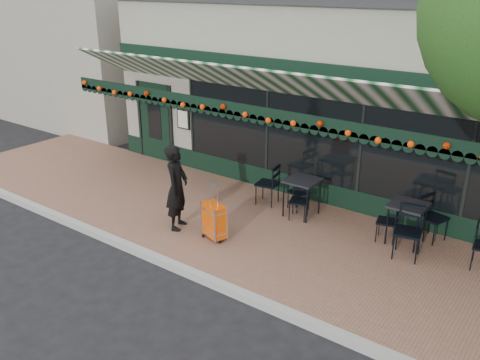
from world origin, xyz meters
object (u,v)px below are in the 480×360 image
Objects in this scene: cafe_table_a at (408,208)px; chair_a_front at (408,233)px; chair_a_right at (433,218)px; chair_b_right at (299,192)px; chair_b_left at (267,184)px; chair_a_left at (387,222)px; chair_b_front at (299,201)px; woman at (177,187)px; suitcase at (214,221)px; cafe_table_b at (302,183)px.

cafe_table_a is 0.62m from chair_a_front.
chair_a_right reaches higher than chair_b_right.
cafe_table_a is at bearing 80.21° from chair_b_left.
chair_a_left is at bearing 132.18° from chair_a_front.
chair_b_left is 0.76m from chair_b_right.
chair_b_right is 0.50m from chair_b_front.
cafe_table_a is at bearing -72.12° from chair_b_right.
cafe_table_a is (4.08, 2.13, -0.15)m from woman.
chair_a_front reaches higher than chair_a_right.
suitcase is 2.08m from chair_b_left.
chair_a_right is 1.15× the size of chair_b_right.
chair_a_right is 1.16× the size of chair_b_front.
chair_b_right is (-2.16, 0.26, 0.00)m from chair_a_left.
chair_b_right is at bearing 94.84° from suitcase.
chair_a_right is 0.97× the size of chair_b_left.
chair_b_left is 1.04m from chair_b_front.
chair_b_right is (-0.21, 0.25, -0.36)m from cafe_table_b.
cafe_table_a is at bearing 96.44° from chair_a_left.
woman is 4.27m from chair_a_left.
cafe_table_b is (0.86, 1.98, 0.37)m from suitcase.
cafe_table_a is at bearing 100.60° from chair_a_front.
chair_a_left is at bearing 77.97° from chair_b_left.
cafe_table_a is 1.03× the size of chair_b_front.
suitcase is 1.44× the size of chair_b_front.
chair_a_right is at bearing 11.72° from cafe_table_b.
cafe_table_a is 2.53m from chair_b_right.
cafe_table_a reaches higher than chair_b_front.
chair_b_right is at bearing 115.88° from chair_a_right.
cafe_table_b is 2.54m from chair_a_front.
chair_a_front reaches higher than cafe_table_a.
suitcase is 1.45× the size of chair_a_left.
cafe_table_a is 0.87× the size of chair_b_left.
chair_a_front is (0.55, -0.41, 0.10)m from chair_a_left.
chair_a_front is 2.79m from chair_b_right.
chair_b_left is (-3.25, -0.00, -0.27)m from cafe_table_a.
chair_b_right is (-2.88, -0.31, -0.06)m from chair_a_right.
suitcase reaches higher than cafe_table_a.
chair_a_left is 0.84× the size of chair_b_left.
cafe_table_b is 1.05× the size of chair_a_left.
woman is 2.23× the size of chair_b_front.
chair_a_right is at bearing -62.63° from chair_b_right.
chair_a_front reaches higher than chair_a_left.
chair_a_left is at bearing 148.18° from chair_a_right.
chair_b_front is (-2.63, -0.73, -0.06)m from chair_a_right.
chair_b_front is at bearing -128.43° from chair_b_right.
chair_b_front is (-2.46, 0.25, -0.10)m from chair_a_front.
chair_a_left is at bearing -75.65° from chair_b_right.
chair_a_left is at bearing -0.47° from cafe_table_b.
woman is at bearing -73.73° from chair_a_left.
chair_a_left is at bearing -12.38° from chair_b_front.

